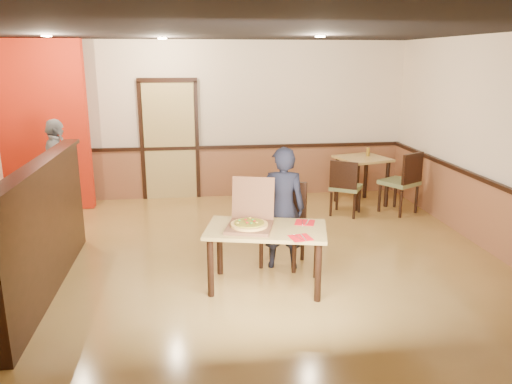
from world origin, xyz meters
TOP-DOWN VIEW (x-y plane):
  - floor at (0.00, 0.00)m, footprint 7.00×7.00m
  - ceiling at (0.00, 0.00)m, footprint 7.00×7.00m
  - wall_back at (0.00, 3.50)m, footprint 7.00×0.00m
  - wainscot_back at (0.00, 3.47)m, footprint 7.00×0.04m
  - chair_rail_back at (0.00, 3.45)m, footprint 7.00×0.06m
  - wainscot_right at (3.47, 0.00)m, footprint 0.04×7.00m
  - chair_rail_right at (3.45, 0.00)m, footprint 0.06×7.00m
  - back_door at (-0.80, 3.46)m, footprint 0.90×0.06m
  - booth_partition at (-2.00, -0.20)m, footprint 0.20×3.10m
  - red_accent_panel at (-2.90, 3.00)m, footprint 1.60×0.20m
  - spot_a at (-2.30, 1.80)m, footprint 0.14×0.14m
  - spot_b at (-0.80, 2.50)m, footprint 0.14×0.14m
  - spot_c at (1.40, 1.50)m, footprint 0.14×0.14m
  - main_table at (0.37, -0.42)m, footprint 1.44×1.02m
  - diner_chair at (0.70, 0.25)m, footprint 0.67×0.67m
  - side_chair_left at (2.02, 2.01)m, footprint 0.63×0.63m
  - side_chair_right at (3.00, 2.00)m, footprint 0.70×0.70m
  - side_table at (2.51, 2.62)m, footprint 0.96×0.96m
  - diner at (0.65, 0.10)m, footprint 0.60×0.45m
  - passerby at (-2.45, 2.24)m, footprint 0.61×1.01m
  - pizza_box at (0.20, -0.38)m, footprint 0.61×0.67m
  - pizza at (0.18, -0.43)m, footprint 0.48×0.48m
  - napkin_near at (0.68, -0.78)m, footprint 0.25×0.25m
  - napkin_far at (0.83, -0.31)m, footprint 0.27×0.27m
  - condiment at (2.64, 2.73)m, footprint 0.06×0.06m

SIDE VIEW (x-z plane):
  - floor at x=0.00m, z-range 0.00..0.00m
  - wainscot_back at x=0.00m, z-range 0.00..0.90m
  - wainscot_right at x=3.47m, z-range 0.00..0.90m
  - side_chair_left at x=2.02m, z-range 0.04..0.97m
  - diner_chair at x=0.70m, z-range 0.05..1.06m
  - side_chair_right at x=3.00m, z-range 0.05..1.08m
  - main_table at x=0.37m, z-range 0.24..0.94m
  - side_table at x=2.51m, z-range 0.23..1.07m
  - napkin_near at x=0.68m, z-range 0.69..0.71m
  - napkin_far at x=0.83m, z-range 0.69..0.71m
  - booth_partition at x=-2.00m, z-range 0.01..1.46m
  - pizza at x=0.18m, z-range 0.73..0.76m
  - diner at x=0.65m, z-range 0.00..1.50m
  - pizza_box at x=0.20m, z-range 0.51..1.01m
  - passerby at x=-2.45m, z-range 0.00..1.62m
  - condiment at x=2.64m, z-range 0.84..0.98m
  - chair_rail_back at x=0.00m, z-range 0.89..0.95m
  - chair_rail_right at x=3.45m, z-range 0.89..0.95m
  - back_door at x=-0.80m, z-range 0.00..2.10m
  - red_accent_panel at x=-2.90m, z-range 0.01..2.79m
  - wall_back at x=0.00m, z-range -2.10..4.90m
  - spot_a at x=-2.30m, z-range 2.77..2.79m
  - spot_b at x=-0.80m, z-range 2.77..2.79m
  - spot_c at x=1.40m, z-range 2.77..2.79m
  - ceiling at x=0.00m, z-range 2.80..2.80m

